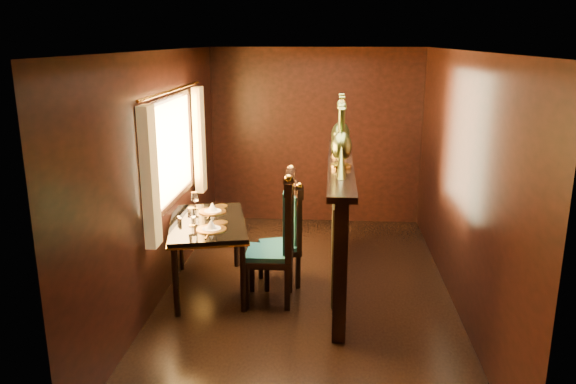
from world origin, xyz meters
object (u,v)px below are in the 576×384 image
(chair_left, at_px, (281,234))
(chair_right, at_px, (289,230))
(dining_table, at_px, (207,227))
(peacock_right, at_px, (341,124))
(peacock_left, at_px, (342,133))

(chair_left, relative_size, chair_right, 1.18)
(dining_table, bearing_deg, chair_right, 2.26)
(peacock_right, bearing_deg, chair_right, -140.17)
(chair_left, relative_size, peacock_left, 2.00)
(chair_left, height_order, peacock_left, peacock_left)
(chair_right, bearing_deg, chair_left, -112.92)
(dining_table, relative_size, chair_left, 1.04)
(chair_right, bearing_deg, peacock_left, -40.37)
(chair_right, height_order, peacock_left, peacock_left)
(chair_right, relative_size, peacock_right, 1.70)
(dining_table, xyz_separation_m, chair_left, (0.80, -0.23, 0.03))
(peacock_left, bearing_deg, dining_table, -179.73)
(peacock_left, bearing_deg, peacock_right, 90.00)
(peacock_left, relative_size, peacock_right, 1.00)
(chair_left, bearing_deg, dining_table, 163.15)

